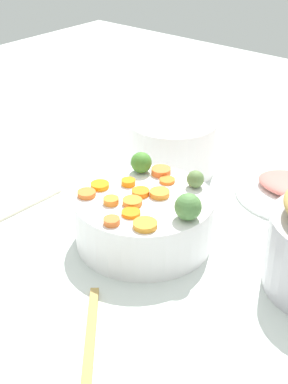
{
  "coord_description": "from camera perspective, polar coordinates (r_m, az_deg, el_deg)",
  "views": [
    {
      "loc": [
        -0.6,
        -0.57,
        0.59
      ],
      "look_at": [
        0.02,
        -0.05,
        0.12
      ],
      "focal_mm": 51.81,
      "sensor_mm": 36.0,
      "label": 1
    }
  ],
  "objects": [
    {
      "name": "serving_bowl_carrots",
      "position": [
        0.97,
        0.0,
        -2.81
      ],
      "size": [
        0.24,
        0.24,
        0.09
      ],
      "primitive_type": "cylinder",
      "color": "white",
      "rests_on": "tabletop"
    },
    {
      "name": "carrot_slice_10",
      "position": [
        0.98,
        -4.43,
        0.76
      ],
      "size": [
        0.03,
        0.03,
        0.01
      ],
      "primitive_type": "cylinder",
      "rotation": [
        0.0,
        0.0,
        3.17
      ],
      "color": "orange",
      "rests_on": "serving_bowl_carrots"
    },
    {
      "name": "carrot_slice_11",
      "position": [
        0.92,
        -1.2,
        -1.03
      ],
      "size": [
        0.04,
        0.04,
        0.01
      ],
      "primitive_type": "cylinder",
      "rotation": [
        0.0,
        0.0,
        2.71
      ],
      "color": "orange",
      "rests_on": "serving_bowl_carrots"
    },
    {
      "name": "carrot_slice_5",
      "position": [
        0.98,
        -1.59,
        0.99
      ],
      "size": [
        0.03,
        0.03,
        0.01
      ],
      "primitive_type": "cylinder",
      "rotation": [
        0.0,
        0.0,
        6.23
      ],
      "color": "orange",
      "rests_on": "serving_bowl_carrots"
    },
    {
      "name": "carrot_slice_3",
      "position": [
        0.89,
        -1.35,
        -2.18
      ],
      "size": [
        0.04,
        0.04,
        0.01
      ],
      "primitive_type": "cylinder",
      "rotation": [
        0.0,
        0.0,
        0.54
      ],
      "color": "orange",
      "rests_on": "serving_bowl_carrots"
    },
    {
      "name": "carrot_slice_1",
      "position": [
        0.92,
        -3.41,
        -0.91
      ],
      "size": [
        0.04,
        0.04,
        0.01
      ],
      "primitive_type": "cylinder",
      "rotation": [
        0.0,
        0.0,
        3.98
      ],
      "color": "orange",
      "rests_on": "serving_bowl_carrots"
    },
    {
      "name": "carrot_slice_0",
      "position": [
        0.95,
        -5.93,
        -0.17
      ],
      "size": [
        0.04,
        0.04,
        0.01
      ],
      "primitive_type": "cylinder",
      "rotation": [
        0.0,
        0.0,
        5.04
      ],
      "color": "orange",
      "rests_on": "serving_bowl_carrots"
    },
    {
      "name": "carrot_slice_6",
      "position": [
        0.94,
        1.62,
        -0.14
      ],
      "size": [
        0.04,
        0.04,
        0.01
      ],
      "primitive_type": "cylinder",
      "rotation": [
        0.0,
        0.0,
        6.06
      ],
      "color": "orange",
      "rests_on": "serving_bowl_carrots"
    },
    {
      "name": "brussels_sprout_1",
      "position": [
        0.88,
        4.56,
        -1.53
      ],
      "size": [
        0.04,
        0.04,
        0.04
      ],
      "primitive_type": "sphere",
      "color": "#4F7E40",
      "rests_on": "serving_bowl_carrots"
    },
    {
      "name": "brussels_sprout_2",
      "position": [
        1.01,
        -0.28,
        3.05
      ],
      "size": [
        0.04,
        0.04,
        0.04
      ],
      "primitive_type": "sphere",
      "color": "#437F2B",
      "rests_on": "serving_bowl_carrots"
    },
    {
      "name": "carrot_slice_2",
      "position": [
        0.86,
        0.12,
        -3.39
      ],
      "size": [
        0.05,
        0.05,
        0.01
      ],
      "primitive_type": "cylinder",
      "rotation": [
        0.0,
        0.0,
        0.86
      ],
      "color": "orange",
      "rests_on": "serving_bowl_carrots"
    },
    {
      "name": "carrot_slice_8",
      "position": [
        1.01,
        1.77,
        2.15
      ],
      "size": [
        0.04,
        0.04,
        0.01
      ],
      "primitive_type": "cylinder",
      "rotation": [
        0.0,
        0.0,
        1.69
      ],
      "color": "orange",
      "rests_on": "serving_bowl_carrots"
    },
    {
      "name": "carrot_slice_4",
      "position": [
        0.95,
        -0.35,
        -0.04
      ],
      "size": [
        0.04,
        0.04,
        0.01
      ],
      "primitive_type": "cylinder",
      "rotation": [
        0.0,
        0.0,
        1.74
      ],
      "color": "orange",
      "rests_on": "serving_bowl_carrots"
    },
    {
      "name": "brussels_sprout_0",
      "position": [
        0.97,
        5.31,
        1.33
      ],
      "size": [
        0.03,
        0.03,
        0.03
      ],
      "primitive_type": "sphere",
      "color": "#5C7942",
      "rests_on": "serving_bowl_carrots"
    },
    {
      "name": "tabletop",
      "position": [
        1.01,
        -3.02,
        -5.03
      ],
      "size": [
        2.4,
        2.4,
        0.02
      ],
      "primitive_type": "cube",
      "color": "silver",
      "rests_on": "ground"
    },
    {
      "name": "carrot_slice_9",
      "position": [
        0.99,
        2.4,
        1.19
      ],
      "size": [
        0.03,
        0.03,
        0.01
      ],
      "primitive_type": "cylinder",
      "rotation": [
        0.0,
        0.0,
        2.9
      ],
      "color": "orange",
      "rests_on": "serving_bowl_carrots"
    },
    {
      "name": "carrot_slice_7",
      "position": [
        0.87,
        -3.35,
        -3.01
      ],
      "size": [
        0.03,
        0.03,
        0.01
      ],
      "primitive_type": "cylinder",
      "rotation": [
        0.0,
        0.0,
        2.95
      ],
      "color": "orange",
      "rests_on": "serving_bowl_carrots"
    },
    {
      "name": "casserole_dish",
      "position": [
        1.2,
        2.9,
        4.84
      ],
      "size": [
        0.19,
        0.19,
        0.11
      ],
      "primitive_type": "cylinder",
      "color": "white",
      "rests_on": "tabletop"
    },
    {
      "name": "carrot_slice_12",
      "position": [
        0.91,
        4.99,
        -1.47
      ],
      "size": [
        0.03,
        0.03,
        0.01
      ],
      "primitive_type": "cylinder",
      "rotation": [
        0.0,
        0.0,
        1.95
      ],
      "color": "orange",
      "rests_on": "serving_bowl_carrots"
    },
    {
      "name": "dish_towel",
      "position": [
        1.16,
        -14.2,
        -0.19
      ],
      "size": [
        0.17,
        0.16,
        0.01
      ],
      "primitive_type": "cube",
      "rotation": [
        0.0,
        0.0,
        -0.02
      ],
      "color": "beige",
      "rests_on": "tabletop"
    }
  ]
}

